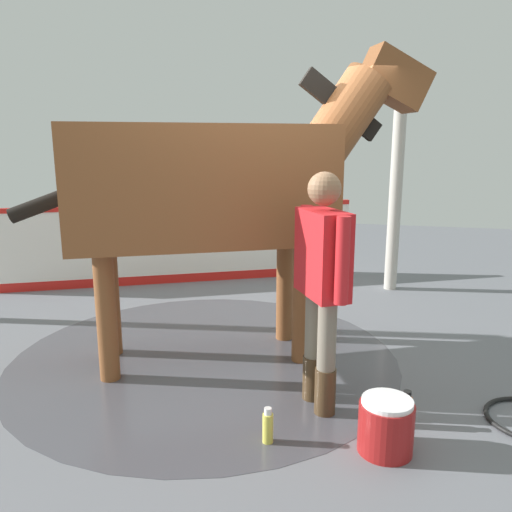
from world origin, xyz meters
The scene contains 9 objects.
ground_plane centered at (0.00, 0.00, -0.01)m, with size 16.00×16.00×0.02m, color slate.
wet_patch centered at (0.29, 0.22, 0.00)m, with size 3.40×3.40×0.00m, color #4C4C54.
barrier_wall centered at (1.43, -2.09, 0.50)m, with size 4.37×2.22×1.08m.
roof_post_near centered at (-1.36, -2.42, 1.40)m, with size 0.16×0.16×2.80m, color #B7B2A8.
horse centered at (0.17, 0.16, 1.55)m, with size 3.25×1.92×2.69m.
handler centered at (-0.79, 0.84, 0.97)m, with size 0.44×0.59×1.68m.
wash_bucket centered at (-1.26, 1.30, 0.17)m, with size 0.34×0.34×0.35m.
bottle_shampoo centered at (-0.54, 1.38, 0.11)m, with size 0.07×0.07×0.24m.
bottle_spray centered at (-1.40, 0.98, 0.12)m, with size 0.08×0.08×0.26m.
Camera 1 is at (-1.13, 4.17, 1.85)m, focal length 35.06 mm.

